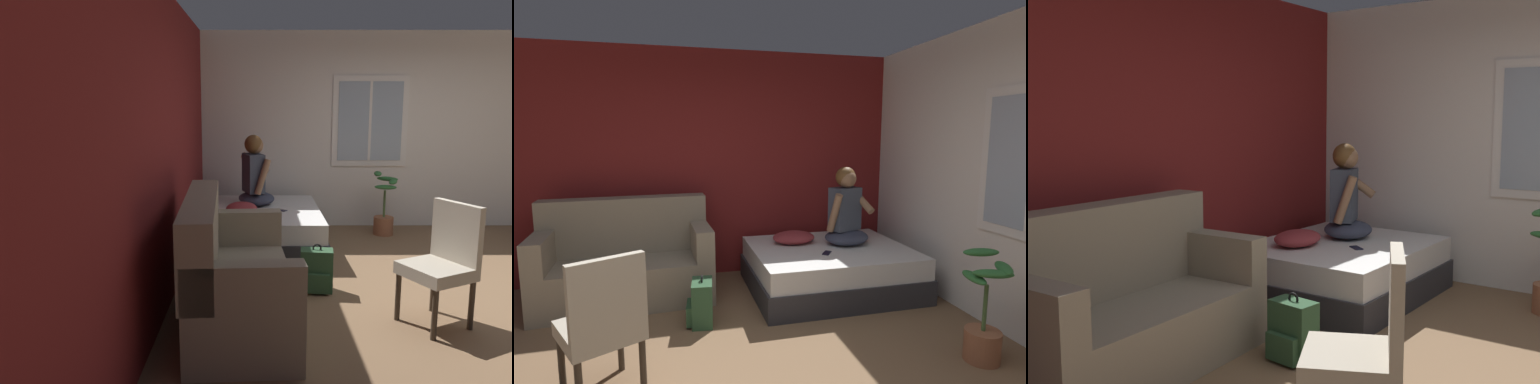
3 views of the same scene
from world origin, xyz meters
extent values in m
cube|color=maroon|center=(0.00, 2.81, 1.35)|extent=(9.91, 0.16, 2.70)
cube|color=#2D2D33|center=(1.40, 1.90, 0.13)|extent=(1.75, 1.41, 0.26)
cube|color=white|center=(1.40, 1.90, 0.37)|extent=(1.69, 1.37, 0.22)
cube|color=gray|center=(-0.74, 2.10, 0.22)|extent=(1.74, 0.89, 0.44)
cube|color=gray|center=(-0.76, 2.40, 0.74)|extent=(1.71, 0.34, 0.60)
cube|color=gray|center=(-1.50, 2.06, 0.60)|extent=(0.22, 0.81, 0.32)
cube|color=gray|center=(0.01, 2.14, 0.60)|extent=(0.22, 0.81, 0.32)
cylinder|color=#382D23|center=(-0.68, 0.82, 0.20)|extent=(0.04, 0.04, 0.40)
cylinder|color=#382D23|center=(-1.02, 0.64, 0.20)|extent=(0.04, 0.04, 0.40)
cylinder|color=#382D23|center=(-0.50, 0.47, 0.20)|extent=(0.04, 0.04, 0.40)
cube|color=#B2A893|center=(-0.76, 0.56, 0.45)|extent=(0.62, 0.62, 0.10)
cube|color=#B2A893|center=(-0.67, 0.38, 0.74)|extent=(0.44, 0.26, 0.48)
ellipsoid|color=#383D51|center=(1.64, 1.97, 0.56)|extent=(0.64, 0.59, 0.16)
cube|color=#3F4756|center=(1.62, 2.01, 0.88)|extent=(0.38, 0.30, 0.48)
cylinder|color=#936B4C|center=(1.45, 1.89, 0.86)|extent=(0.15, 0.23, 0.44)
cylinder|color=#936B4C|center=(1.81, 1.99, 0.98)|extent=(0.20, 0.38, 0.29)
sphere|color=#936B4C|center=(1.63, 1.99, 1.23)|extent=(0.21, 0.21, 0.21)
ellipsoid|color=brown|center=(1.62, 2.01, 1.24)|extent=(0.29, 0.28, 0.23)
cube|color=#2D5133|center=(-0.04, 1.41, 0.20)|extent=(0.21, 0.32, 0.40)
cube|color=#2D5133|center=(-0.15, 1.42, 0.11)|extent=(0.08, 0.24, 0.18)
torus|color=black|center=(-0.04, 1.41, 0.42)|extent=(0.03, 0.09, 0.09)
ellipsoid|color=#993338|center=(1.06, 2.14, 0.55)|extent=(0.49, 0.37, 0.14)
cube|color=black|center=(1.28, 1.68, 0.48)|extent=(0.14, 0.16, 0.01)
cylinder|color=#995B3D|center=(1.97, 0.27, 0.12)|extent=(0.26, 0.26, 0.24)
cylinder|color=#426033|center=(1.97, 0.27, 0.42)|extent=(0.03, 0.03, 0.36)
ellipsoid|color=#2D6B33|center=(1.87, 0.29, 0.66)|extent=(0.15, 0.29, 0.06)
ellipsoid|color=#2D6B33|center=(2.06, 0.22, 0.74)|extent=(0.22, 0.29, 0.06)
ellipsoid|color=#2D6B33|center=(1.99, 0.37, 0.82)|extent=(0.29, 0.15, 0.06)
ellipsoid|color=#2D6B33|center=(1.93, 0.18, 0.72)|extent=(0.30, 0.21, 0.06)
camera|label=1|loc=(-4.51, 1.97, 1.77)|focal=35.00mm
camera|label=2|loc=(-0.29, -2.08, 1.70)|focal=28.00mm
camera|label=3|loc=(-3.12, -0.78, 1.58)|focal=42.00mm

